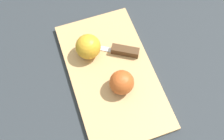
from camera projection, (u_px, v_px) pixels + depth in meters
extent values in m
plane|color=#282D33|center=(112.00, 75.00, 0.74)|extent=(4.00, 4.00, 0.00)
cube|color=tan|center=(112.00, 74.00, 0.73)|extent=(0.44, 0.29, 0.02)
sphere|color=#AD4C1E|center=(122.00, 82.00, 0.68)|extent=(0.07, 0.07, 0.07)
cylinder|color=#EFE5C6|center=(124.00, 81.00, 0.68)|extent=(0.06, 0.02, 0.06)
sphere|color=gold|center=(88.00, 47.00, 0.72)|extent=(0.07, 0.07, 0.07)
cylinder|color=#EFE5C6|center=(86.00, 47.00, 0.72)|extent=(0.07, 0.01, 0.07)
cube|color=silver|center=(95.00, 47.00, 0.76)|extent=(0.05, 0.10, 0.00)
cube|color=#472D19|center=(125.00, 51.00, 0.74)|extent=(0.05, 0.08, 0.02)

